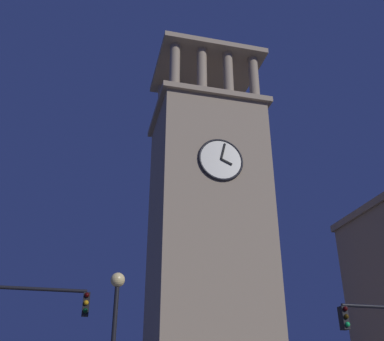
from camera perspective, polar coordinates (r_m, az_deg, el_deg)
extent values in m
cube|color=gray|center=(28.79, 2.10, -10.61)|extent=(6.94, 6.03, 19.97)
cube|color=gray|center=(33.05, 1.81, 6.64)|extent=(7.54, 6.63, 0.40)
cylinder|color=gray|center=(33.19, 7.77, 11.21)|extent=(0.70, 0.70, 3.82)
cylinder|color=gray|center=(32.64, 4.56, 11.76)|extent=(0.70, 0.70, 3.82)
cylinder|color=gray|center=(32.19, 1.24, 12.29)|extent=(0.70, 0.70, 3.82)
cylinder|color=gray|center=(31.85, -2.17, 12.80)|extent=(0.70, 0.70, 3.82)
cylinder|color=gray|center=(36.86, 5.10, 6.79)|extent=(0.70, 0.70, 3.82)
cylinder|color=gray|center=(36.37, 2.22, 7.21)|extent=(0.70, 0.70, 3.82)
cylinder|color=gray|center=(35.97, -0.75, 7.61)|extent=(0.70, 0.70, 3.82)
cylinder|color=gray|center=(35.66, -3.77, 8.01)|extent=(0.70, 0.70, 3.82)
cube|color=gray|center=(35.52, 1.72, 12.35)|extent=(7.54, 6.63, 0.40)
cylinder|color=black|center=(36.30, 1.69, 13.86)|extent=(0.12, 0.12, 2.06)
cylinder|color=silver|center=(27.96, 3.63, 1.35)|extent=(2.73, 0.12, 2.73)
torus|color=black|center=(27.95, 3.64, 1.37)|extent=(2.89, 0.16, 2.89)
cube|color=black|center=(27.91, 4.37, 1.10)|extent=(0.74, 0.06, 0.40)
cube|color=black|center=(28.18, 3.92, 2.42)|extent=(0.39, 0.06, 1.15)
cylinder|color=black|center=(17.60, 22.36, -15.53)|extent=(2.82, 0.12, 0.12)
cube|color=black|center=(16.77, 18.50, -17.15)|extent=(0.22, 0.30, 0.75)
sphere|color=#360505|center=(16.66, 18.68, -16.11)|extent=(0.16, 0.16, 0.16)
sphere|color=#392705|center=(16.62, 18.81, -16.95)|extent=(0.16, 0.16, 0.16)
sphere|color=#18C154|center=(16.59, 18.94, -17.79)|extent=(0.16, 0.16, 0.16)
cylinder|color=black|center=(16.16, -18.82, -13.89)|extent=(3.19, 0.12, 0.12)
cube|color=black|center=(16.03, -13.17, -16.04)|extent=(0.22, 0.30, 0.75)
sphere|color=#360505|center=(15.90, -13.04, -14.96)|extent=(0.16, 0.16, 0.16)
sphere|color=orange|center=(15.85, -13.14, -15.85)|extent=(0.16, 0.16, 0.16)
sphere|color=#063316|center=(15.81, -13.23, -16.73)|extent=(0.16, 0.16, 0.16)
sphere|color=#F9DB8C|center=(14.51, -9.30, -13.39)|extent=(0.44, 0.44, 0.44)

